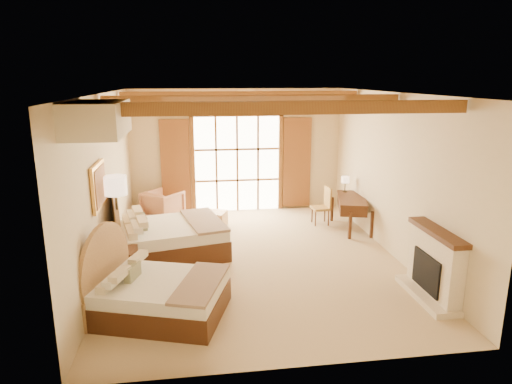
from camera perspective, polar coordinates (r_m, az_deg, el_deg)
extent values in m
plane|color=#CAAF85|center=(9.09, -0.05, -8.36)|extent=(7.00, 7.00, 0.00)
plane|color=beige|center=(12.02, -2.40, 5.16)|extent=(5.50, 0.00, 5.50)
plane|color=beige|center=(8.66, -18.37, 0.90)|extent=(0.00, 7.00, 7.00)
plane|color=beige|center=(9.38, 16.83, 1.99)|extent=(0.00, 7.00, 7.00)
plane|color=#B37C3A|center=(8.40, -0.05, 12.25)|extent=(7.00, 7.00, 0.00)
cube|color=white|center=(12.04, -2.36, 3.48)|extent=(2.20, 0.02, 2.50)
cube|color=brown|center=(11.96, -10.01, 3.21)|extent=(0.75, 0.06, 2.40)
cube|color=brown|center=(12.27, 5.12, 3.64)|extent=(0.75, 0.06, 2.40)
cube|color=#F4E1C4|center=(7.93, 21.47, -8.58)|extent=(0.25, 1.30, 1.10)
cube|color=black|center=(7.93, 20.95, -9.30)|extent=(0.18, 0.80, 0.60)
cube|color=#F4E1C4|center=(8.08, 20.57, -11.92)|extent=(0.45, 1.40, 0.10)
cube|color=#442411|center=(7.73, 21.78, -4.68)|extent=(0.30, 1.40, 0.08)
cube|color=gold|center=(7.91, -19.08, 0.73)|extent=(0.05, 0.95, 0.75)
cube|color=#DC8F55|center=(7.90, -18.87, 0.73)|extent=(0.02, 0.82, 0.62)
cube|color=beige|center=(6.45, -19.25, 8.66)|extent=(0.70, 1.40, 0.45)
cube|color=#442411|center=(7.19, -11.76, -13.49)|extent=(2.17, 1.88, 0.36)
cube|color=white|center=(7.07, -11.87, -11.50)|extent=(2.13, 1.85, 0.20)
cube|color=#9B7D68|center=(7.01, -6.75, -10.56)|extent=(0.96, 1.51, 0.04)
cube|color=gray|center=(7.03, -15.46, -10.04)|extent=(0.22, 0.39, 0.21)
cube|color=#442411|center=(9.36, -10.77, -6.57)|extent=(2.42, 2.03, 0.41)
cube|color=white|center=(9.26, -10.86, -4.71)|extent=(2.37, 1.99, 0.23)
cube|color=#9B7D68|center=(9.20, -6.41, -3.83)|extent=(0.98, 1.73, 0.05)
cube|color=gray|center=(9.22, -13.98, -3.40)|extent=(0.22, 0.45, 0.25)
cube|color=#442411|center=(8.33, -16.59, -8.87)|extent=(0.57, 0.57, 0.62)
cylinder|color=#362D1C|center=(8.72, -16.39, -9.87)|extent=(0.26, 0.26, 0.03)
cylinder|color=#362D1C|center=(8.43, -16.76, -4.93)|extent=(0.04, 0.04, 1.57)
cylinder|color=#FFDCB9|center=(8.20, -17.19, 0.78)|extent=(0.39, 0.39, 0.32)
imported|color=#AF7353|center=(11.56, -11.54, -1.69)|extent=(1.15, 1.15, 0.76)
cube|color=tan|center=(11.00, -5.09, -3.37)|extent=(0.63, 0.63, 0.35)
cube|color=#442411|center=(10.83, 11.88, -0.80)|extent=(0.96, 1.53, 0.05)
cube|color=#442411|center=(10.86, 11.85, -1.47)|extent=(0.93, 1.48, 0.22)
cube|color=#A48147|center=(11.15, 8.07, -2.00)|extent=(0.43, 0.43, 0.05)
cube|color=#A48147|center=(11.13, 9.00, -0.63)|extent=(0.08, 0.40, 0.49)
cylinder|color=#362D1C|center=(11.33, 11.03, 0.09)|extent=(0.11, 0.11, 0.02)
cylinder|color=#362D1C|center=(11.30, 11.06, 0.74)|extent=(0.02, 0.02, 0.27)
cylinder|color=#FFDCB9|center=(11.26, 11.10, 1.54)|extent=(0.19, 0.19, 0.15)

